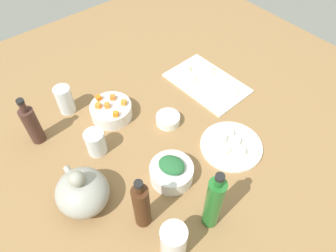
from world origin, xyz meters
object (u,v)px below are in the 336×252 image
bowl_carrots (111,111)px  bowl_small_side (168,119)px  cutting_board (207,83)px  bowl_greens (171,173)px  drinking_glass_0 (174,241)px  drinking_glass_1 (96,142)px  drinking_glass_2 (65,100)px  plate_tofu (231,146)px  bottle_0 (142,206)px  bottle_2 (214,203)px  bottle_1 (32,124)px  teapot (82,192)px

bowl_carrots → bowl_small_side: size_ratio=1.73×
bowl_carrots → cutting_board: bearing=-103.7°
bowl_greens → drinking_glass_0: 23.15cm
cutting_board → drinking_glass_0: bearing=128.4°
drinking_glass_1 → drinking_glass_2: bearing=-2.7°
plate_tofu → drinking_glass_1: bearing=52.5°
bottle_0 → bottle_2: bottle_2 is taller
plate_tofu → drinking_glass_1: size_ratio=2.38×
bottle_1 → bowl_greens: bearing=-147.6°
cutting_board → teapot: (-14.96, 65.35, 5.43)cm
plate_tofu → bottle_0: 40.24cm
plate_tofu → bowl_small_side: 24.69cm
cutting_board → bowl_greens: bearing=122.1°
cutting_board → bowl_greens: size_ratio=2.34×
cutting_board → bottle_1: bottle_1 is taller
bowl_greens → drinking_glass_0: size_ratio=1.13×
drinking_glass_0 → drinking_glass_2: size_ratio=1.10×
bowl_small_side → bottle_1: (22.89, 40.34, 6.27)cm
bowl_carrots → drinking_glass_1: (-10.51, 12.63, 1.78)cm
bowl_small_side → bottle_1: 46.80cm
bottle_2 → plate_tofu: bearing=-59.5°
bottle_2 → bowl_greens: bearing=-1.8°
plate_tofu → drinking_glass_0: (-14.12, 37.99, 5.54)cm
bowl_carrots → bowl_small_side: bowl_carrots is taller
bottle_1 → drinking_glass_2: 16.16cm
bowl_carrots → bowl_small_side: (-15.97, -14.16, -1.00)cm
bowl_greens → bowl_small_side: (18.80, -13.92, -1.07)cm
bowl_small_side → teapot: size_ratio=0.49×
teapot → bowl_small_side: bearing=-77.4°
cutting_board → bowl_small_side: bowl_small_side is taller
plate_tofu → bowl_greens: 24.17cm
cutting_board → plate_tofu: size_ratio=1.51×
drinking_glass_0 → drinking_glass_1: drinking_glass_0 is taller
drinking_glass_1 → bottle_2: bearing=-163.9°
cutting_board → drinking_glass_0: (-42.93, 54.08, 5.64)cm
cutting_board → bottle_2: size_ratio=1.31×
teapot → bottle_1: bottle_1 is taller
cutting_board → bottle_2: (-43.15, 40.44, 10.45)cm
bottle_1 → drinking_glass_1: (-17.42, -13.55, -3.49)cm
bottle_1 → drinking_glass_0: bottle_1 is taller
bowl_carrots → bottle_1: 27.58cm
bottle_2 → teapot: bearing=41.5°
bowl_carrots → bottle_0: 43.92cm
bowl_carrots → drinking_glass_2: (13.24, 11.51, 2.83)cm
teapot → drinking_glass_2: size_ratio=1.60×
plate_tofu → bottle_0: size_ratio=1.00×
bottle_2 → bottle_0: bearing=50.5°
teapot → bottle_1: (31.67, 0.92, 2.07)cm
bowl_carrots → bottle_0: size_ratio=0.71×
bowl_greens → bowl_small_side: size_ratio=1.57×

